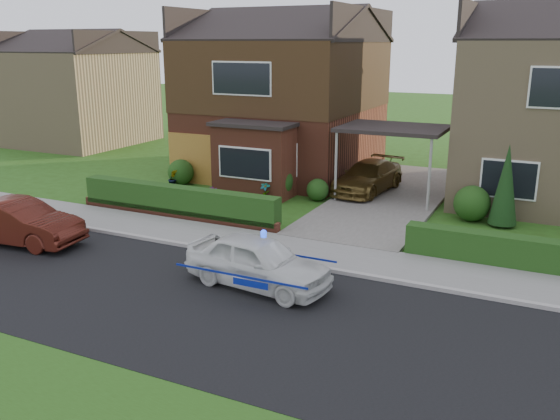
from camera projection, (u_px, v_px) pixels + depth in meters
The scene contains 23 objects.
ground at pixel (254, 315), 12.98m from camera, with size 120.00×120.00×0.00m, color #264B14.
road at pixel (254, 315), 12.98m from camera, with size 60.00×6.00×0.02m, color black.
kerb at pixel (308, 266), 15.61m from camera, with size 60.00×0.16×0.12m, color #9E9993.
sidewalk at pixel (323, 254), 16.52m from camera, with size 60.00×2.00×0.10m, color slate.
driveway at pixel (390, 198), 22.50m from camera, with size 3.80×12.00×0.12m, color #666059.
house_left at pixel (285, 87), 26.40m from camera, with size 7.50×9.53×7.25m.
carport_link at pixel (393, 130), 21.75m from camera, with size 3.80×3.00×2.77m.
garage_door at pixel (192, 159), 24.76m from camera, with size 2.20×0.10×2.10m, color brown.
dwarf_wall at pixel (176, 214), 19.94m from camera, with size 7.70×0.25×0.36m, color brown.
hedge_left at pixel (179, 218), 20.12m from camera, with size 7.50×0.55×0.90m, color #163E13.
hedge_right at pixel (551, 275), 15.21m from camera, with size 7.50×0.55×0.80m, color #163E13.
shrub_left_far at pixel (181, 172), 24.61m from camera, with size 1.08×1.08×1.08m, color #163E13.
shrub_left_mid at pixel (276, 181), 22.53m from camera, with size 1.32×1.32×1.32m, color #163E13.
shrub_left_near at pixel (318, 190), 22.19m from camera, with size 0.84×0.84×0.84m, color #163E13.
shrub_right_near at pixel (472, 203), 19.64m from camera, with size 1.20×1.20×1.20m, color #163E13.
conifer_a at pixel (505, 187), 18.86m from camera, with size 0.90×0.90×2.60m, color black.
neighbour_left at pixel (80, 98), 34.46m from camera, with size 6.50×7.00×5.20m, color tan.
police_car at pixel (258, 262), 14.32m from camera, with size 3.42×3.87×1.43m.
driveway_car at pixel (368, 177), 23.04m from camera, with size 1.64×4.04×1.17m, color brown.
street_car at pixel (18, 223), 17.37m from camera, with size 3.93×1.37×1.30m, color #49170F.
potted_plant_a at pixel (265, 192), 21.96m from camera, with size 0.40×0.27×0.76m, color gray.
potted_plant_b at pixel (173, 179), 24.19m from camera, with size 0.41×0.33×0.74m, color gray.
potted_plant_c at pixel (213, 200), 20.86m from camera, with size 0.46×0.46×0.82m, color gray.
Camera 1 is at (5.64, -10.44, 5.76)m, focal length 38.00 mm.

